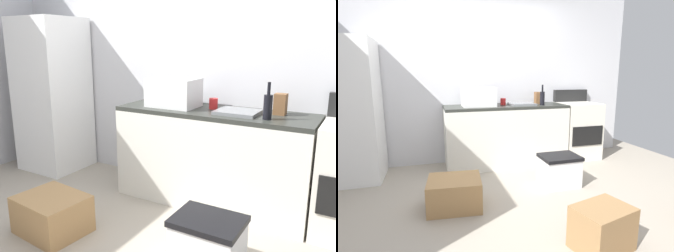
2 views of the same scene
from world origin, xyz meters
The scene contains 10 objects.
wall_back centered at (0.00, 1.55, 1.30)m, with size 5.00×0.10×2.60m, color silver.
kitchen_counter centered at (0.30, 1.20, 0.45)m, with size 1.80×0.60×0.90m.
refrigerator centered at (-1.75, 1.15, 0.89)m, with size 0.68×0.66×1.78m, color white.
microwave centered at (-0.11, 1.18, 1.04)m, with size 0.46×0.34×0.27m, color white.
sink_basin centered at (0.54, 1.16, 0.92)m, with size 0.36×0.32×0.03m, color slate.
wine_bottle centered at (0.82, 1.06, 1.01)m, with size 0.07×0.07×0.30m.
coffee_mug centered at (0.27, 1.25, 0.95)m, with size 0.08×0.08×0.10m, color red.
knife_block centered at (0.86, 1.31, 0.99)m, with size 0.10×0.10×0.18m, color brown.
cardboard_box_small centered at (-0.59, 0.04, 0.15)m, with size 0.53×0.44×0.31m, color #A37A4C.
storage_bin centered at (0.69, 0.23, 0.19)m, with size 0.46×0.36×0.38m.
Camera 1 is at (1.51, -1.69, 1.51)m, focal length 37.13 mm.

